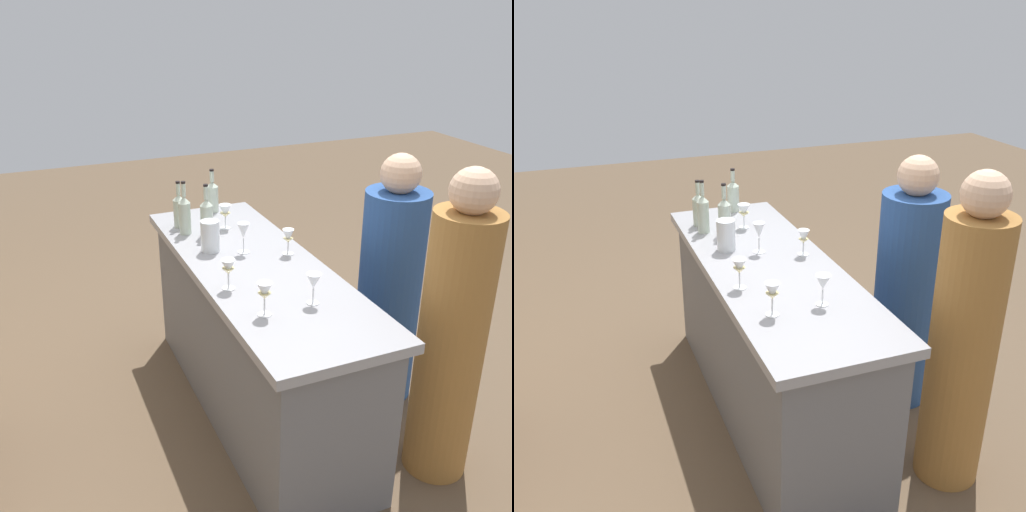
# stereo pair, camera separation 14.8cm
# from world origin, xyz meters

# --- Properties ---
(ground_plane) EXTENTS (12.00, 12.00, 0.00)m
(ground_plane) POSITION_xyz_m (0.00, 0.00, 0.00)
(ground_plane) COLOR brown
(bar_counter) EXTENTS (1.99, 0.68, 0.93)m
(bar_counter) POSITION_xyz_m (0.00, 0.00, 0.47)
(bar_counter) COLOR slate
(bar_counter) RESTS_ON ground
(wine_bottle_leftmost_clear_pale) EXTENTS (0.08, 0.08, 0.32)m
(wine_bottle_leftmost_clear_pale) POSITION_xyz_m (0.49, 0.11, 1.05)
(wine_bottle_leftmost_clear_pale) COLOR #B7C6B2
(wine_bottle_leftmost_clear_pale) RESTS_ON bar_counter
(wine_bottle_second_left_clear_pale) EXTENTS (0.07, 0.07, 0.32)m
(wine_bottle_second_left_clear_pale) POSITION_xyz_m (0.58, 0.21, 1.05)
(wine_bottle_second_left_clear_pale) COLOR #B7C6B2
(wine_bottle_second_left_clear_pale) RESTS_ON bar_counter
(wine_bottle_center_clear_pale) EXTENTS (0.07, 0.07, 0.29)m
(wine_bottle_center_clear_pale) POSITION_xyz_m (0.71, 0.21, 1.04)
(wine_bottle_center_clear_pale) COLOR #B7C6B2
(wine_bottle_center_clear_pale) RESTS_ON bar_counter
(wine_bottle_second_right_clear_pale) EXTENTS (0.08, 0.08, 0.29)m
(wine_bottle_second_right_clear_pale) POSITION_xyz_m (0.89, -0.07, 1.04)
(wine_bottle_second_right_clear_pale) COLOR #B7C6B2
(wine_bottle_second_right_clear_pale) RESTS_ON bar_counter
(wine_glass_near_left) EXTENTS (0.06, 0.06, 0.15)m
(wine_glass_near_left) POSITION_xyz_m (0.06, -0.22, 1.03)
(wine_glass_near_left) COLOR white
(wine_glass_near_left) RESTS_ON bar_counter
(wine_glass_near_center) EXTENTS (0.07, 0.07, 0.15)m
(wine_glass_near_center) POSITION_xyz_m (-0.50, -0.07, 1.04)
(wine_glass_near_center) COLOR white
(wine_glass_near_center) RESTS_ON bar_counter
(wine_glass_near_right) EXTENTS (0.08, 0.08, 0.15)m
(wine_glass_near_right) POSITION_xyz_m (0.57, -0.04, 1.03)
(wine_glass_near_right) COLOR white
(wine_glass_near_right) RESTS_ON bar_counter
(wine_glass_far_left) EXTENTS (0.07, 0.07, 0.17)m
(wine_glass_far_left) POSITION_xyz_m (0.18, 0.00, 1.05)
(wine_glass_far_left) COLOR white
(wine_glass_far_left) RESTS_ON bar_counter
(wine_glass_far_center) EXTENTS (0.07, 0.07, 0.16)m
(wine_glass_far_center) POSITION_xyz_m (-0.52, 0.18, 1.04)
(wine_glass_far_center) COLOR white
(wine_glass_far_center) RESTS_ON bar_counter
(wine_glass_far_right) EXTENTS (0.07, 0.07, 0.16)m
(wine_glass_far_right) POSITION_xyz_m (-0.21, 0.23, 1.04)
(wine_glass_far_right) COLOR white
(wine_glass_far_right) RESTS_ON bar_counter
(water_pitcher) EXTENTS (0.11, 0.11, 0.18)m
(water_pitcher) POSITION_xyz_m (0.27, 0.16, 1.02)
(water_pitcher) COLOR silver
(water_pitcher) RESTS_ON bar_counter
(person_left_guest) EXTENTS (0.43, 0.43, 1.49)m
(person_left_guest) POSITION_xyz_m (-0.13, -0.78, 0.68)
(person_left_guest) COLOR #284C8C
(person_left_guest) RESTS_ON ground
(person_center_guest) EXTENTS (0.32, 0.32, 1.59)m
(person_center_guest) POSITION_xyz_m (-0.79, -0.67, 0.74)
(person_center_guest) COLOR #9E6B33
(person_center_guest) RESTS_ON ground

